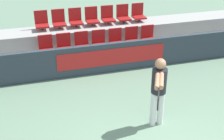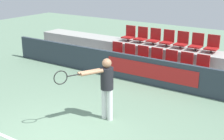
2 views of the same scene
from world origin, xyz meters
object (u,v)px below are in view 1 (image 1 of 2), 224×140
Objects in this scene: stadium_chair_0 at (46,47)px; stadium_chair_3 at (99,42)px; stadium_chair_1 at (64,45)px; stadium_chair_11 at (108,16)px; stadium_chair_8 at (59,21)px; stadium_chair_9 at (76,19)px; stadium_chair_10 at (92,18)px; stadium_chair_6 at (148,36)px; stadium_chair_7 at (42,22)px; stadium_chair_12 at (123,15)px; stadium_chair_13 at (138,14)px; stadium_chair_5 at (132,38)px; tennis_player at (159,87)px; stadium_chair_2 at (82,43)px; stadium_chair_4 at (116,40)px.

stadium_chair_0 is 1.00× the size of stadium_chair_3.
stadium_chair_11 is (1.58, 0.93, 0.46)m from stadium_chair_1.
stadium_chair_8 reaches higher than stadium_chair_1.
stadium_chair_1 is 1.05m from stadium_chair_3.
stadium_chair_9 is 0.53m from stadium_chair_10.
stadium_chair_7 is at bearing 163.64° from stadium_chair_6.
stadium_chair_8 is at bearing 138.62° from stadium_chair_3.
stadium_chair_6 is 2.82m from stadium_chair_8.
stadium_chair_0 is 1.00× the size of stadium_chair_12.
stadium_chair_1 is 1.00× the size of stadium_chair_13.
stadium_chair_11 is (2.10, 0.00, 0.00)m from stadium_chair_7.
stadium_chair_5 is 1.00× the size of stadium_chair_6.
stadium_chair_7 and stadium_chair_13 have the same top height.
stadium_chair_3 is 1.58m from stadium_chair_6.
stadium_chair_11 is at bearing 113.67° from tennis_player.
stadium_chair_12 is at bearing 41.38° from stadium_chair_3.
stadium_chair_3 is at bearing 0.00° from stadium_chair_2.
stadium_chair_0 is at bearing 180.00° from stadium_chair_2.
stadium_chair_9 is 1.00× the size of stadium_chair_11.
stadium_chair_10 is at bearing 180.00° from stadium_chair_12.
stadium_chair_8 and stadium_chair_13 have the same top height.
stadium_chair_0 is 1.58m from stadium_chair_3.
stadium_chair_10 is at bearing 0.00° from stadium_chair_9.
stadium_chair_5 is at bearing 0.00° from stadium_chair_0.
stadium_chair_2 is 1.00× the size of stadium_chair_5.
stadium_chair_5 is 0.53m from stadium_chair_6.
stadium_chair_8 is at bearing 180.00° from stadium_chair_10.
stadium_chair_8 is 1.58m from stadium_chair_11.
stadium_chair_8 is at bearing 160.59° from stadium_chair_6.
stadium_chair_2 is 3.59m from tennis_player.
stadium_chair_2 is at bearing -156.23° from stadium_chair_13.
stadium_chair_9 is at bearing 41.38° from stadium_chair_0.
stadium_chair_6 is 1.00× the size of stadium_chair_13.
stadium_chair_9 is (0.53, 0.93, 0.46)m from stadium_chair_1.
stadium_chair_5 is 2.34m from stadium_chair_8.
stadium_chair_10 is (0.53, 0.93, 0.46)m from stadium_chair_2.
stadium_chair_10 is (1.58, 0.00, 0.00)m from stadium_chair_7.
stadium_chair_3 is 1.00× the size of stadium_chair_4.
stadium_chair_7 is (0.00, 0.93, 0.46)m from stadium_chair_0.
tennis_player reaches higher than stadium_chair_13.
stadium_chair_1 is 2.34m from stadium_chair_12.
stadium_chair_12 is 1.00× the size of stadium_chair_13.
stadium_chair_9 is 0.37× the size of tennis_player.
tennis_player is (-0.16, -3.47, 0.26)m from stadium_chair_4.
stadium_chair_11 is at bearing 0.00° from stadium_chair_7.
stadium_chair_2 and stadium_chair_4 have the same top height.
stadium_chair_2 is 1.00× the size of stadium_chair_6.
stadium_chair_0 is 2.82m from stadium_chair_12.
stadium_chair_7 is at bearing 180.00° from stadium_chair_8.
stadium_chair_11 is (1.58, 0.00, 0.00)m from stadium_chair_8.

